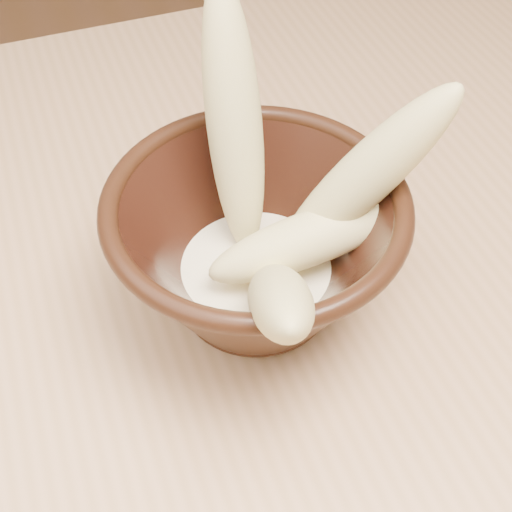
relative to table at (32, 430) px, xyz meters
The scene contains 7 objects.
table is the anchor object (origin of this frame).
bowl 0.22m from the table, ahead, with size 0.19×0.19×0.10m.
milk_puddle 0.21m from the table, ahead, with size 0.11×0.11×0.01m, color #FFF3CD.
banana_upright 0.27m from the table, 14.31° to the left, with size 0.04×0.04×0.18m, color #D8CE80.
banana_right 0.30m from the table, ahead, with size 0.04×0.04×0.16m, color #D8CE80.
banana_across 0.25m from the table, ahead, with size 0.04×0.04×0.13m, color #D8CE80.
banana_front 0.24m from the table, 23.23° to the right, with size 0.04×0.04×0.15m, color #D8CE80.
Camera 1 is at (0.07, -0.29, 1.15)m, focal length 50.00 mm.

